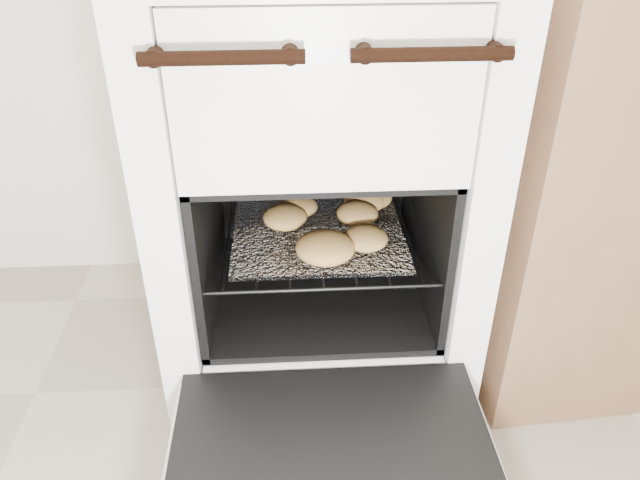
{
  "coord_description": "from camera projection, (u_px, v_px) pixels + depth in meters",
  "views": [
    {
      "loc": [
        -0.08,
        -0.02,
        1.05
      ],
      "look_at": [
        -0.02,
        1.01,
        0.41
      ],
      "focal_mm": 35.0,
      "sensor_mm": 36.0,
      "label": 1
    }
  ],
  "objects": [
    {
      "name": "oven_rack",
      "position": [
        318.0,
        231.0,
        1.3
      ],
      "size": [
        0.45,
        0.43,
        0.01
      ],
      "color": "black",
      "rests_on": "stove"
    },
    {
      "name": "oven_door",
      "position": [
        333.0,
        466.0,
        1.01
      ],
      "size": [
        0.55,
        0.43,
        0.04
      ],
      "color": "black",
      "rests_on": "stove"
    },
    {
      "name": "foil_sheet",
      "position": [
        318.0,
        234.0,
        1.28
      ],
      "size": [
        0.35,
        0.31,
        0.01
      ],
      "primitive_type": "cube",
      "color": "silver",
      "rests_on": "oven_rack"
    },
    {
      "name": "baked_rolls",
      "position": [
        337.0,
        219.0,
        1.28
      ],
      "size": [
        0.32,
        0.34,
        0.05
      ],
      "color": "#D8AB56",
      "rests_on": "foil_sheet"
    },
    {
      "name": "stove",
      "position": [
        316.0,
        182.0,
        1.31
      ],
      "size": [
        0.61,
        0.68,
        0.94
      ],
      "color": "white",
      "rests_on": "ground"
    }
  ]
}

